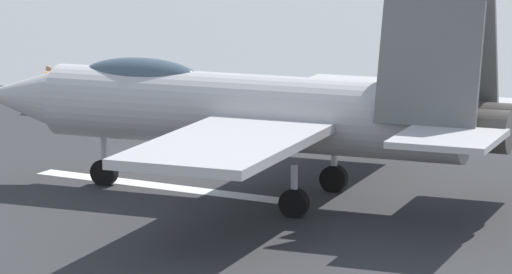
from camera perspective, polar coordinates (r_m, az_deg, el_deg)
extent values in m
plane|color=slate|center=(41.92, -4.02, -1.89)|extent=(400.00, 400.00, 0.00)
cube|color=#303031|center=(41.92, -4.02, -1.88)|extent=(240.00, 26.00, 0.02)
cube|color=white|center=(41.83, -3.82, -1.89)|extent=(8.00, 0.70, 0.00)
cylinder|color=#B8B4B5|center=(39.75, -0.14, 0.99)|extent=(11.91, 3.49, 2.02)
cone|color=#B8B4B5|center=(42.93, -9.15, 1.57)|extent=(2.91, 2.04, 1.72)
ellipsoid|color=#3F5160|center=(40.97, -4.46, 2.31)|extent=(3.71, 1.55, 1.10)
cylinder|color=#47423D|center=(37.44, 8.14, 0.28)|extent=(2.32, 1.37, 1.10)
cylinder|color=#47423D|center=(38.49, 8.52, 0.55)|extent=(2.32, 1.37, 1.10)
cube|color=#B8B4B5|center=(35.58, -1.15, -0.31)|extent=(4.18, 6.74, 0.24)
cube|color=#B8B4B5|center=(43.31, 3.15, 1.63)|extent=(4.18, 6.74, 0.24)
cube|color=#B8B4B5|center=(35.65, 7.44, -0.05)|extent=(2.74, 3.08, 0.16)
cube|color=#B8B4B5|center=(40.25, 9.13, 1.12)|extent=(2.74, 3.08, 0.16)
cube|color=#606060|center=(37.06, 6.72, 2.87)|extent=(2.70, 1.27, 3.14)
cube|color=#606060|center=(38.78, 7.41, 3.20)|extent=(2.70, 1.27, 3.14)
cylinder|color=silver|center=(41.93, -5.89, -0.94)|extent=(0.18, 0.18, 1.40)
cylinder|color=black|center=(41.99, -5.88, -1.37)|extent=(0.79, 0.39, 0.76)
cylinder|color=silver|center=(37.98, 1.48, -2.10)|extent=(0.18, 0.18, 1.40)
cylinder|color=black|center=(38.05, 1.48, -2.57)|extent=(0.79, 0.39, 0.76)
cylinder|color=silver|center=(40.94, 3.03, -1.18)|extent=(0.18, 0.18, 1.40)
cylinder|color=black|center=(41.00, 3.03, -1.62)|extent=(0.79, 0.39, 0.76)
cube|color=#1E2338|center=(54.82, -7.98, 1.47)|extent=(0.24, 0.36, 0.90)
cube|color=orange|center=(54.72, -8.00, 2.16)|extent=(0.48, 0.52, 0.62)
sphere|color=tan|center=(54.66, -8.01, 2.65)|extent=(0.22, 0.22, 0.22)
cylinder|color=orange|center=(54.43, -8.01, 2.07)|extent=(0.10, 0.10, 0.58)
cylinder|color=orange|center=(55.02, -7.99, 2.17)|extent=(0.10, 0.10, 0.58)
cone|color=orange|center=(53.48, 3.62, 1.13)|extent=(0.44, 0.44, 0.55)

